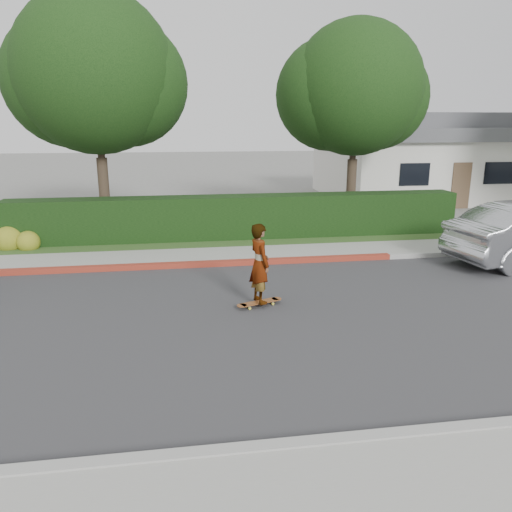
# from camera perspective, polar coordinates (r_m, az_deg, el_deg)

# --- Properties ---
(ground) EXTENTS (120.00, 120.00, 0.00)m
(ground) POSITION_cam_1_polar(r_m,az_deg,el_deg) (11.11, 18.48, -6.08)
(ground) COLOR slate
(ground) RESTS_ON ground
(road) EXTENTS (60.00, 8.00, 0.01)m
(road) POSITION_cam_1_polar(r_m,az_deg,el_deg) (11.11, 18.49, -6.05)
(road) COLOR #2D2D30
(road) RESTS_ON ground
(curb_far) EXTENTS (60.00, 0.20, 0.15)m
(curb_far) POSITION_cam_1_polar(r_m,az_deg,el_deg) (14.66, 11.32, -0.21)
(curb_far) COLOR #9E9E99
(curb_far) RESTS_ON ground
(curb_red_section) EXTENTS (12.00, 0.21, 0.15)m
(curb_red_section) POSITION_cam_1_polar(r_m,az_deg,el_deg) (13.79, -8.61, -1.03)
(curb_red_section) COLOR maroon
(curb_red_section) RESTS_ON ground
(sidewalk_far) EXTENTS (60.00, 1.60, 0.12)m
(sidewalk_far) POSITION_cam_1_polar(r_m,az_deg,el_deg) (15.48, 10.19, 0.61)
(sidewalk_far) COLOR gray
(sidewalk_far) RESTS_ON ground
(planting_strip) EXTENTS (60.00, 1.60, 0.10)m
(planting_strip) POSITION_cam_1_polar(r_m,az_deg,el_deg) (16.96, 8.46, 1.91)
(planting_strip) COLOR #2D4C1E
(planting_strip) RESTS_ON ground
(hedge) EXTENTS (15.00, 1.00, 1.50)m
(hedge) POSITION_cam_1_polar(r_m,az_deg,el_deg) (16.77, -1.93, 4.36)
(hedge) COLOR black
(hedge) RESTS_ON ground
(flowering_shrub) EXTENTS (1.40, 1.00, 0.90)m
(flowering_shrub) POSITION_cam_1_polar(r_m,az_deg,el_deg) (17.05, -25.79, 1.60)
(flowering_shrub) COLOR #2D4C19
(flowering_shrub) RESTS_ON ground
(tree_left) EXTENTS (5.99, 5.21, 8.00)m
(tree_left) POSITION_cam_1_polar(r_m,az_deg,el_deg) (18.09, -17.86, 18.83)
(tree_left) COLOR #33261C
(tree_left) RESTS_ON ground
(tree_center) EXTENTS (5.66, 4.84, 7.44)m
(tree_center) POSITION_cam_1_polar(r_m,az_deg,el_deg) (19.48, 11.09, 17.86)
(tree_center) COLOR #33261C
(tree_center) RESTS_ON ground
(house) EXTENTS (10.60, 8.60, 4.30)m
(house) POSITION_cam_1_polar(r_m,az_deg,el_deg) (28.36, 18.77, 10.70)
(house) COLOR beige
(house) RESTS_ON ground
(skateboard) EXTENTS (1.08, 0.57, 0.10)m
(skateboard) POSITION_cam_1_polar(r_m,az_deg,el_deg) (10.81, 0.41, -5.33)
(skateboard) COLOR gold
(skateboard) RESTS_ON ground
(skateboarder) EXTENTS (0.57, 0.72, 1.72)m
(skateboarder) POSITION_cam_1_polar(r_m,az_deg,el_deg) (10.54, 0.42, -0.86)
(skateboarder) COLOR white
(skateboarder) RESTS_ON skateboard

